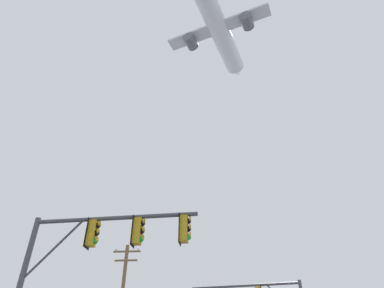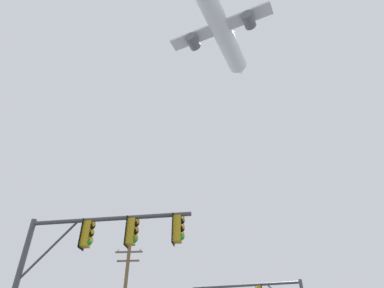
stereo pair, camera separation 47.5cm
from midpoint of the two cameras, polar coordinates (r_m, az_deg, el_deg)
name	(u,v)px [view 1 (the left image)]	position (r m, az deg, el deg)	size (l,w,h in m)	color
signal_pole_near	(93,254)	(12.43, -17.54, -17.34)	(5.99, 0.69, 6.17)	#4C4C51
airplane	(219,29)	(58.11, 4.29, 18.86)	(16.74, 21.67, 6.05)	white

